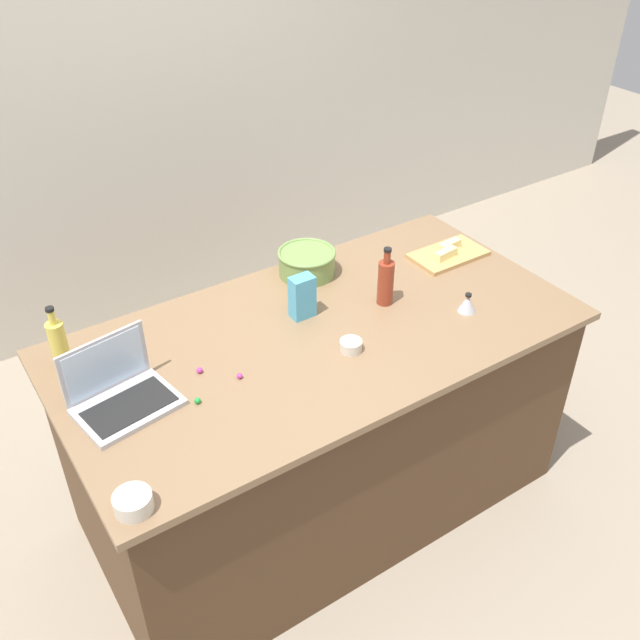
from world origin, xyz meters
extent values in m
plane|color=gray|center=(0.00, 0.00, 0.00)|extent=(12.00, 12.00, 0.00)
cube|color=beige|center=(0.00, 1.81, 1.30)|extent=(8.00, 0.10, 2.60)
cube|color=#4C331E|center=(0.00, 0.00, 0.43)|extent=(1.87, 0.93, 0.87)
cube|color=#846647|center=(0.00, 0.00, 0.89)|extent=(1.93, 0.99, 0.03)
cube|color=#B7B7BC|center=(-0.74, -0.01, 0.91)|extent=(0.34, 0.27, 0.02)
cube|color=black|center=(-0.74, -0.02, 0.92)|extent=(0.29, 0.20, 0.00)
cube|color=#B7B7BC|center=(-0.76, 0.10, 1.02)|extent=(0.30, 0.06, 0.20)
cube|color=silver|center=(-0.76, 0.09, 1.02)|extent=(0.27, 0.04, 0.18)
cylinder|color=#72934C|center=(0.18, 0.37, 0.95)|extent=(0.23, 0.23, 0.10)
cylinder|color=black|center=(0.18, 0.37, 0.95)|extent=(0.19, 0.19, 0.09)
torus|color=#72934C|center=(0.18, 0.37, 1.00)|extent=(0.24, 0.24, 0.01)
cylinder|color=maroon|center=(0.31, 0.02, 0.99)|extent=(0.06, 0.06, 0.18)
cylinder|color=maroon|center=(0.31, 0.02, 1.10)|extent=(0.03, 0.03, 0.05)
cylinder|color=black|center=(0.31, 0.02, 1.13)|extent=(0.03, 0.03, 0.01)
cylinder|color=#DBC64C|center=(-0.85, 0.31, 0.99)|extent=(0.06, 0.06, 0.19)
cylinder|color=#DBC64C|center=(-0.85, 0.31, 1.11)|extent=(0.02, 0.02, 0.05)
cylinder|color=black|center=(-0.85, 0.31, 1.14)|extent=(0.03, 0.03, 0.01)
cube|color=tan|center=(0.76, 0.15, 0.91)|extent=(0.32, 0.19, 0.02)
cube|color=#F4E58C|center=(0.72, 0.13, 0.94)|extent=(0.11, 0.05, 0.04)
cube|color=#F4E58C|center=(0.79, 0.17, 0.94)|extent=(0.11, 0.05, 0.04)
cylinder|color=beige|center=(-0.88, -0.41, 0.93)|extent=(0.11, 0.11, 0.05)
cylinder|color=beige|center=(0.03, -0.16, 0.92)|extent=(0.08, 0.08, 0.04)
cone|color=#B2B2B7|center=(0.54, -0.20, 0.94)|extent=(0.07, 0.07, 0.07)
cylinder|color=black|center=(0.54, -0.20, 0.97)|extent=(0.02, 0.02, 0.01)
cube|color=#4CA5CC|center=(0.00, 0.12, 0.99)|extent=(0.09, 0.06, 0.17)
sphere|color=orange|center=(0.60, -0.15, 0.91)|extent=(0.02, 0.02, 0.02)
sphere|color=#CC3399|center=(0.03, 0.17, 0.91)|extent=(0.02, 0.02, 0.02)
sphere|color=#CC3399|center=(-0.47, 0.03, 0.91)|extent=(0.02, 0.02, 0.02)
sphere|color=#CC3399|center=(-0.37, -0.07, 0.91)|extent=(0.02, 0.02, 0.02)
sphere|color=green|center=(-0.55, -0.11, 0.91)|extent=(0.02, 0.02, 0.02)
camera|label=1|loc=(-1.16, -1.75, 2.44)|focal=39.72mm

